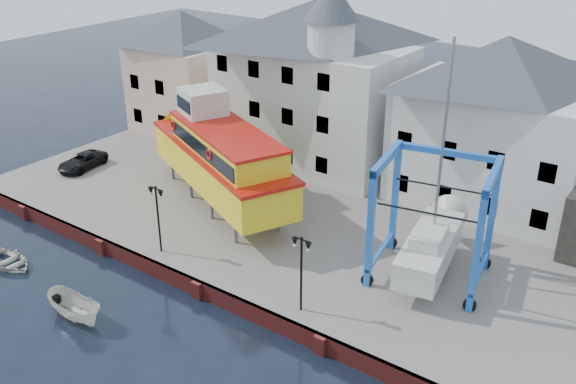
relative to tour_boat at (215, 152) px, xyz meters
The scene contains 13 objects.
ground 11.34m from the tour_boat, 54.30° to the right, with size 140.00×140.00×0.00m, color black.
hardstanding 7.70m from the tour_boat, 22.69° to the left, with size 44.00×22.00×1.00m, color slate.
quay_wall 11.07m from the tour_boat, 53.96° to the right, with size 44.00×0.47×1.00m.
building_pink 15.36m from the tour_boat, 141.33° to the left, with size 8.00×7.00×10.30m.
building_white_main 10.41m from the tour_boat, 83.07° to the left, with size 14.00×8.30×14.00m.
building_white_right 18.52m from the tour_boat, 34.95° to the left, with size 12.00×8.00×11.20m.
lamp_post_left 7.56m from the tour_boat, 74.02° to the right, with size 1.12×0.32×4.20m.
lamp_post_right 14.09m from the tour_boat, 31.00° to the right, with size 1.12×0.32×4.20m.
tour_boat is the anchor object (origin of this frame).
travel_lift 15.83m from the tour_boat, ahead, with size 6.83×8.86×12.99m.
van 12.43m from the tour_boat, behind, with size 1.89×4.11×1.14m, color black.
motorboat_a 14.47m from the tour_boat, 80.52° to the right, with size 1.47×3.91×1.51m, color silver.
motorboat_d 14.37m from the tour_boat, 113.06° to the right, with size 2.55×3.57×0.74m, color silver.
Camera 1 is at (21.19, -20.91, 20.06)m, focal length 40.00 mm.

